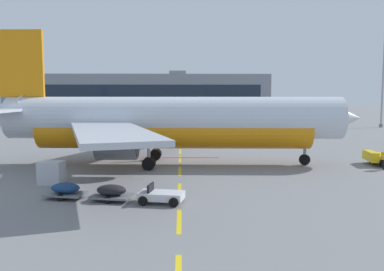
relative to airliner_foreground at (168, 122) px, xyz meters
name	(u,v)px	position (x,y,z in m)	size (l,w,h in m)	color
ground	(329,138)	(23.11, 21.97, -3.95)	(400.00, 400.00, 0.00)	slate
apron_paint_markings	(180,141)	(1.11, 18.94, -3.95)	(8.00, 96.17, 0.01)	yellow
airliner_foreground	(168,122)	(0.00, 0.00, 0.00)	(34.78, 34.59, 12.20)	silver
airliner_mid_left	(71,109)	(-24.13, 56.95, -0.73)	(26.70, 25.14, 9.93)	white
baggage_train	(112,192)	(-2.95, -12.67, -3.42)	(8.71, 3.29, 1.14)	silver
uld_cargo_container	(52,172)	(-8.12, -7.73, -3.15)	(1.71, 1.67, 1.60)	#B7BCC6
terminal_satellite	(140,94)	(-13.60, 111.12, 2.82)	(90.89, 22.84, 15.11)	gray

